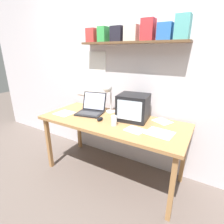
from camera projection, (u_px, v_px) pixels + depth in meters
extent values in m
plane|color=#61544E|center=(112.00, 173.00, 2.31)|extent=(12.00, 12.00, 0.00)
cube|color=silver|center=(129.00, 70.00, 2.23)|extent=(5.60, 0.06, 2.60)
cube|color=white|center=(90.00, 75.00, 2.52)|extent=(0.54, 0.01, 0.64)
cube|color=brown|center=(131.00, 43.00, 2.00)|extent=(1.30, 0.18, 0.02)
cube|color=#C53835|center=(93.00, 35.00, 2.25)|extent=(0.13, 0.14, 0.17)
cube|color=green|center=(104.00, 34.00, 2.15)|extent=(0.11, 0.16, 0.18)
cube|color=black|center=(117.00, 34.00, 2.08)|extent=(0.15, 0.13, 0.17)
cube|color=beige|center=(132.00, 33.00, 1.98)|extent=(0.15, 0.13, 0.18)
cube|color=red|center=(148.00, 30.00, 1.88)|extent=(0.14, 0.13, 0.22)
cube|color=blue|center=(165.00, 32.00, 1.81)|extent=(0.15, 0.12, 0.17)
cube|color=#52A6A5|center=(183.00, 27.00, 1.71)|extent=(0.14, 0.13, 0.23)
cube|color=#AB7847|center=(112.00, 121.00, 2.06)|extent=(1.73, 0.73, 0.03)
cube|color=#AB7847|center=(49.00, 143.00, 2.33)|extent=(0.04, 0.05, 0.72)
cube|color=#AB7847|center=(172.00, 189.00, 1.56)|extent=(0.04, 0.05, 0.72)
cube|color=#AB7847|center=(79.00, 127.00, 2.82)|extent=(0.04, 0.05, 0.72)
cube|color=#AB7847|center=(184.00, 156.00, 2.05)|extent=(0.04, 0.05, 0.72)
cube|color=black|center=(133.00, 107.00, 2.02)|extent=(0.37, 0.34, 0.30)
cube|color=silver|center=(129.00, 111.00, 1.89)|extent=(0.28, 0.04, 0.22)
cube|color=black|center=(89.00, 113.00, 2.24)|extent=(0.37, 0.30, 0.02)
cube|color=#38383A|center=(89.00, 113.00, 2.22)|extent=(0.30, 0.19, 0.00)
cube|color=black|center=(94.00, 101.00, 2.35)|extent=(0.33, 0.15, 0.23)
cube|color=#B4B9D7|center=(94.00, 101.00, 2.35)|extent=(0.30, 0.14, 0.21)
cylinder|color=white|center=(111.00, 111.00, 2.32)|extent=(0.13, 0.13, 0.01)
cylinder|color=white|center=(111.00, 99.00, 2.27)|extent=(0.02, 0.02, 0.32)
sphere|color=white|center=(107.00, 88.00, 2.16)|extent=(0.12, 0.12, 0.12)
cylinder|color=white|center=(114.00, 121.00, 1.89)|extent=(0.06, 0.06, 0.11)
cylinder|color=orange|center=(114.00, 122.00, 1.90)|extent=(0.06, 0.06, 0.08)
ellipsoid|color=black|center=(100.00, 119.00, 2.05)|extent=(0.08, 0.11, 0.03)
cube|color=white|center=(160.00, 133.00, 1.73)|extent=(0.28, 0.24, 0.00)
cube|color=white|center=(162.00, 121.00, 2.01)|extent=(0.24, 0.23, 0.00)
cube|color=white|center=(64.00, 113.00, 2.28)|extent=(0.23, 0.22, 0.00)
cube|color=white|center=(135.00, 130.00, 1.79)|extent=(0.21, 0.18, 0.00)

